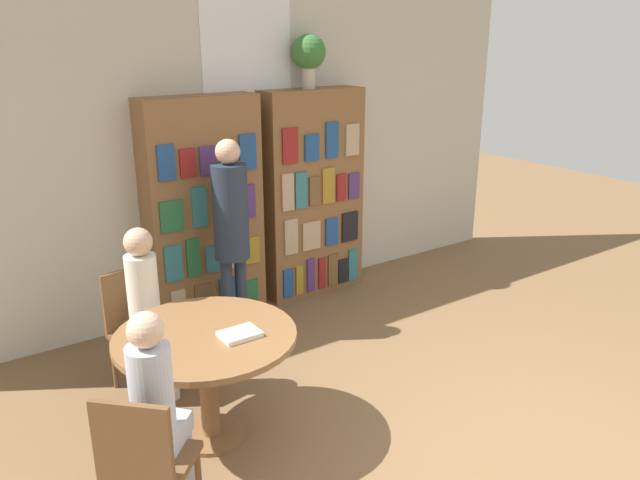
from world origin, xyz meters
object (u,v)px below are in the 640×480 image
(reading_table, at_px, (207,353))
(bookshelf_left, at_px, (204,213))
(chair_near_camera, at_px, (145,461))
(librarian_standing, at_px, (231,220))
(seated_reader_right, at_px, (157,406))
(chair_left_side, at_px, (137,323))
(flower_vase, at_px, (309,54))
(seated_reader_left, at_px, (147,305))
(bookshelf_right, at_px, (312,194))

(reading_table, bearing_deg, bookshelf_left, 64.95)
(reading_table, xyz_separation_m, chair_near_camera, (-0.64, -0.64, -0.12))
(chair_near_camera, bearing_deg, librarian_standing, 96.72)
(chair_near_camera, height_order, seated_reader_right, seated_reader_right)
(librarian_standing, bearing_deg, reading_table, -124.07)
(chair_left_side, distance_m, librarian_standing, 1.14)
(chair_near_camera, bearing_deg, flower_vase, 87.30)
(bookshelf_left, bearing_deg, seated_reader_left, -132.75)
(flower_vase, distance_m, librarian_standing, 1.78)
(reading_table, relative_size, chair_near_camera, 1.27)
(bookshelf_left, bearing_deg, librarian_standing, -88.33)
(chair_near_camera, distance_m, seated_reader_right, 0.27)
(flower_vase, relative_size, reading_table, 0.43)
(bookshelf_right, relative_size, librarian_standing, 1.17)
(seated_reader_left, bearing_deg, chair_near_camera, 59.68)
(chair_near_camera, height_order, seated_reader_left, seated_reader_left)
(chair_left_side, relative_size, seated_reader_right, 0.72)
(chair_near_camera, xyz_separation_m, seated_reader_left, (0.53, 1.36, 0.21))
(bookshelf_left, distance_m, seated_reader_left, 1.37)
(seated_reader_left, bearing_deg, bookshelf_left, -141.72)
(librarian_standing, bearing_deg, chair_near_camera, -128.31)
(flower_vase, height_order, chair_left_side, flower_vase)
(bookshelf_right, bearing_deg, flower_vase, 170.48)
(reading_table, bearing_deg, seated_reader_right, -135.03)
(chair_left_side, xyz_separation_m, librarian_standing, (0.95, 0.29, 0.56))
(chair_near_camera, relative_size, chair_left_side, 1.00)
(flower_vase, distance_m, seated_reader_left, 2.79)
(seated_reader_right, relative_size, librarian_standing, 0.72)
(chair_left_side, bearing_deg, bookshelf_right, -168.27)
(bookshelf_right, bearing_deg, seated_reader_right, -138.29)
(bookshelf_right, bearing_deg, chair_left_side, -159.30)
(bookshelf_left, xyz_separation_m, chair_left_side, (-0.93, -0.79, -0.51))
(bookshelf_left, height_order, reading_table, bookshelf_left)
(chair_left_side, xyz_separation_m, seated_reader_left, (0.03, -0.18, 0.21))
(librarian_standing, bearing_deg, seated_reader_right, -127.73)
(bookshelf_right, bearing_deg, seated_reader_left, -154.75)
(bookshelf_left, relative_size, chair_left_side, 2.25)
(reading_table, distance_m, librarian_standing, 1.51)
(flower_vase, height_order, seated_reader_left, flower_vase)
(flower_vase, bearing_deg, chair_near_camera, -137.73)
(bookshelf_left, xyz_separation_m, librarian_standing, (0.01, -0.50, 0.05))
(bookshelf_right, height_order, seated_reader_right, bookshelf_right)
(bookshelf_right, height_order, chair_left_side, bookshelf_right)
(bookshelf_left, distance_m, chair_left_side, 1.33)
(bookshelf_left, xyz_separation_m, chair_near_camera, (-1.44, -2.34, -0.51))
(chair_near_camera, bearing_deg, reading_table, 90.00)
(bookshelf_right, relative_size, chair_left_side, 2.25)
(seated_reader_left, bearing_deg, bookshelf_right, -163.72)
(reading_table, height_order, chair_near_camera, chair_near_camera)
(reading_table, relative_size, librarian_standing, 0.66)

